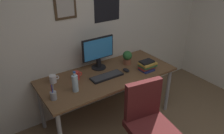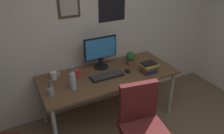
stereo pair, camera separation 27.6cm
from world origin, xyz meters
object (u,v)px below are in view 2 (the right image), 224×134
monitor (101,51)px  coffee_mug_near (54,76)px  keyboard (107,76)px  pen_cup (50,91)px  water_bottle (73,81)px  office_chair (142,123)px  potted_plant (130,58)px  coffee_mug_far (77,73)px  computer_mouse (128,71)px  book_stack_left (149,67)px

monitor → coffee_mug_near: (-0.66, -0.02, -0.19)m
keyboard → pen_cup: (-0.73, -0.08, 0.04)m
pen_cup → monitor: bearing=24.9°
monitor → water_bottle: bearing=-146.0°
office_chair → pen_cup: bearing=139.5°
potted_plant → office_chair: bearing=-114.1°
water_bottle → coffee_mug_far: bearing=61.1°
monitor → pen_cup: monitor is taller
computer_mouse → water_bottle: water_bottle is taller
monitor → potted_plant: 0.44m
computer_mouse → potted_plant: bearing=49.5°
keyboard → pen_cup: pen_cup is taller
computer_mouse → potted_plant: (0.15, 0.17, 0.09)m
keyboard → coffee_mug_far: (-0.33, 0.18, 0.04)m
keyboard → water_bottle: bearing=-172.0°
office_chair → water_bottle: bearing=126.8°
water_bottle → book_stack_left: 1.03m
computer_mouse → pen_cup: pen_cup is taller
office_chair → keyboard: 0.78m
coffee_mug_far → pen_cup: pen_cup is taller
computer_mouse → water_bottle: bearing=-176.1°
office_chair → computer_mouse: size_ratio=8.64×
computer_mouse → coffee_mug_near: bearing=163.3°
water_bottle → book_stack_left: water_bottle is taller
potted_plant → book_stack_left: potted_plant is taller
book_stack_left → pen_cup: bearing=177.4°
keyboard → computer_mouse: bearing=-2.4°
monitor → coffee_mug_near: 0.68m
monitor → coffee_mug_far: size_ratio=3.87×
monitor → book_stack_left: (0.51, -0.42, -0.17)m
office_chair → coffee_mug_near: size_ratio=7.77×
water_bottle → pen_cup: size_ratio=1.26×
coffee_mug_near → potted_plant: size_ratio=0.63×
pen_cup → keyboard: bearing=6.3°
water_bottle → pen_cup: bearing=-176.6°
office_chair → keyboard: bearing=93.3°
computer_mouse → book_stack_left: size_ratio=0.49×
computer_mouse → coffee_mug_near: coffee_mug_near is taller
water_bottle → coffee_mug_far: water_bottle is taller
keyboard → potted_plant: potted_plant is taller
coffee_mug_near → coffee_mug_far: size_ratio=1.03×
book_stack_left → water_bottle: bearing=175.9°
coffee_mug_far → pen_cup: bearing=-147.3°
water_bottle → potted_plant: bearing=13.8°
monitor → coffee_mug_near: size_ratio=3.76×
computer_mouse → book_stack_left: bearing=-26.4°
water_bottle → monitor: bearing=34.0°
office_chair → book_stack_left: bearing=49.8°
office_chair → potted_plant: office_chair is taller
book_stack_left → coffee_mug_far: bearing=160.5°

